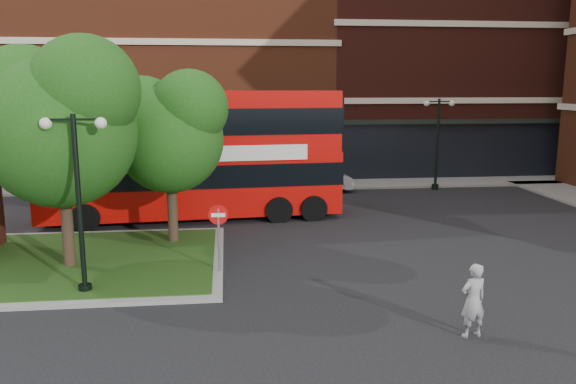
{
  "coord_description": "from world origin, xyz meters",
  "views": [
    {
      "loc": [
        -1.52,
        -15.12,
        5.75
      ],
      "look_at": [
        0.63,
        4.31,
        2.0
      ],
      "focal_mm": 35.0,
      "sensor_mm": 36.0,
      "label": 1
    }
  ],
  "objects": [
    {
      "name": "ground",
      "position": [
        0.0,
        0.0,
        0.0
      ],
      "size": [
        120.0,
        120.0,
        0.0
      ],
      "primitive_type": "plane",
      "color": "black",
      "rests_on": "ground"
    },
    {
      "name": "pavement_far",
      "position": [
        0.0,
        16.5,
        0.06
      ],
      "size": [
        44.0,
        3.0,
        0.12
      ],
      "primitive_type": "cube",
      "color": "slate",
      "rests_on": "ground"
    },
    {
      "name": "terrace_far_left",
      "position": [
        -8.0,
        24.0,
        7.0
      ],
      "size": [
        26.0,
        12.0,
        14.0
      ],
      "primitive_type": "cube",
      "color": "brown",
      "rests_on": "ground"
    },
    {
      "name": "terrace_far_right",
      "position": [
        14.0,
        24.0,
        8.0
      ],
      "size": [
        18.0,
        12.0,
        16.0
      ],
      "primitive_type": "cube",
      "color": "#471911",
      "rests_on": "ground"
    },
    {
      "name": "traffic_island",
      "position": [
        -8.0,
        3.0,
        0.07
      ],
      "size": [
        12.6,
        7.6,
        0.15
      ],
      "color": "gray",
      "rests_on": "ground"
    },
    {
      "name": "tree_island_west",
      "position": [
        -6.6,
        2.58,
        4.79
      ],
      "size": [
        5.4,
        4.71,
        7.21
      ],
      "color": "#2D2116",
      "rests_on": "ground"
    },
    {
      "name": "tree_island_east",
      "position": [
        -3.58,
        5.06,
        4.24
      ],
      "size": [
        4.46,
        3.9,
        6.29
      ],
      "color": "#2D2116",
      "rests_on": "ground"
    },
    {
      "name": "lamp_island",
      "position": [
        -5.5,
        0.2,
        2.83
      ],
      "size": [
        1.72,
        0.36,
        5.0
      ],
      "color": "black",
      "rests_on": "ground"
    },
    {
      "name": "lamp_far_left",
      "position": [
        2.0,
        14.5,
        2.83
      ],
      "size": [
        1.72,
        0.36,
        5.0
      ],
      "color": "black",
      "rests_on": "ground"
    },
    {
      "name": "lamp_far_right",
      "position": [
        10.0,
        14.5,
        2.83
      ],
      "size": [
        1.72,
        0.36,
        5.0
      ],
      "color": "black",
      "rests_on": "ground"
    },
    {
      "name": "bus",
      "position": [
        -2.99,
        9.12,
        3.16
      ],
      "size": [
        12.81,
        3.84,
        4.82
      ],
      "rotation": [
        0.0,
        0.0,
        0.08
      ],
      "color": "#B80A07",
      "rests_on": "ground"
    },
    {
      "name": "woman",
      "position": [
        4.05,
        -3.5,
        0.88
      ],
      "size": [
        0.72,
        0.55,
        1.76
      ],
      "primitive_type": "imported",
      "rotation": [
        0.0,
        0.0,
        3.35
      ],
      "color": "#939396",
      "rests_on": "ground"
    },
    {
      "name": "car_silver",
      "position": [
        -4.76,
        14.5,
        0.61
      ],
      "size": [
        3.63,
        1.55,
        1.22
      ],
      "primitive_type": "imported",
      "rotation": [
        0.0,
        0.0,
        1.54
      ],
      "color": "#9DA0A3",
      "rests_on": "ground"
    },
    {
      "name": "car_white",
      "position": [
        3.0,
        14.5,
        0.74
      ],
      "size": [
        4.61,
        1.93,
        1.48
      ],
      "primitive_type": "imported",
      "rotation": [
        0.0,
        0.0,
        1.65
      ],
      "color": "silver",
      "rests_on": "ground"
    },
    {
      "name": "no_entry_sign",
      "position": [
        -1.8,
        1.5,
        1.56
      ],
      "size": [
        0.6,
        0.08,
        2.18
      ],
      "rotation": [
        0.0,
        0.0,
        -0.03
      ],
      "color": "slate",
      "rests_on": "ground"
    }
  ]
}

